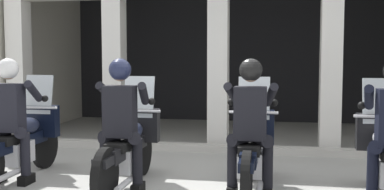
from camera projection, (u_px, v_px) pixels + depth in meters
ground_plane at (218, 147)px, 8.45m from camera, size 80.00×80.00×0.00m
station_building at (230, 37)px, 10.28m from camera, size 8.79×4.12×3.26m
kerb_strip at (214, 148)px, 7.98m from camera, size 8.29×0.24×0.12m
motorcycle_far_left at (23, 140)px, 6.24m from camera, size 0.62×2.04×1.35m
police_officer_far_left at (10, 110)px, 5.92m from camera, size 0.63×0.61×1.58m
motorcycle_center_left at (129, 146)px, 5.83m from camera, size 0.62×2.04×1.35m
police_officer_center_left at (121, 114)px, 5.52m from camera, size 0.63×0.61×1.58m
motorcycle_center_right at (252, 149)px, 5.65m from camera, size 0.62×2.04×1.35m
police_officer_center_right at (250, 116)px, 5.34m from camera, size 0.63×0.61×1.58m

